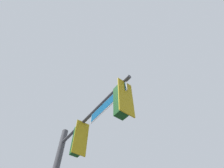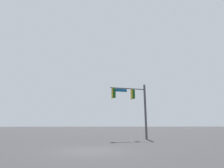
% 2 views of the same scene
% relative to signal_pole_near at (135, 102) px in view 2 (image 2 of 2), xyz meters
% --- Properties ---
extents(ground_plane, '(400.00, 400.00, 0.00)m').
position_rel_signal_pole_near_xyz_m(ground_plane, '(5.62, 8.24, -4.30)').
color(ground_plane, '#2D2D30').
extents(signal_pole_near, '(4.57, 0.86, 6.54)m').
position_rel_signal_pole_near_xyz_m(signal_pole_near, '(0.00, 0.00, 0.00)').
color(signal_pole_near, '#47474C').
rests_on(signal_pole_near, ground_plane).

